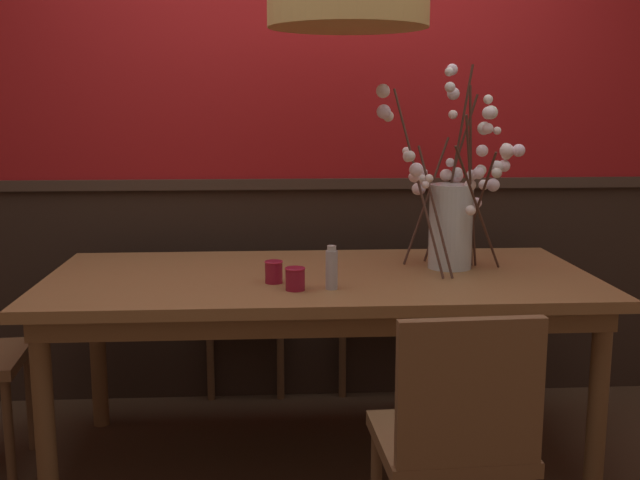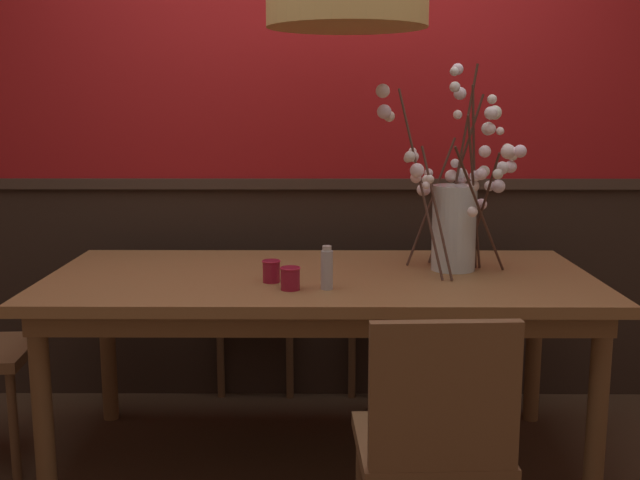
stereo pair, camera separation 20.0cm
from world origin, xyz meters
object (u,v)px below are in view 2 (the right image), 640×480
chair_far_side_left (260,283)px  chair_far_side_right (388,283)px  condiment_bottle (327,269)px  vase_with_blossoms (456,210)px  chair_near_side_right (434,441)px  candle_holder_nearer_edge (271,271)px  candle_holder_nearer_center (290,278)px  dining_table (320,294)px

chair_far_side_left → chair_far_side_right: chair_far_side_right is taller
condiment_bottle → vase_with_blossoms: bearing=32.9°
chair_near_side_right → candle_holder_nearer_edge: 0.99m
chair_far_side_left → vase_with_blossoms: vase_with_blossoms is taller
vase_with_blossoms → condiment_bottle: 0.63m
chair_far_side_right → candle_holder_nearer_center: bearing=-111.1°
chair_near_side_right → chair_far_side_left: bearing=108.9°
vase_with_blossoms → candle_holder_nearer_center: vase_with_blossoms is taller
dining_table → chair_near_side_right: bearing=-70.9°
candle_holder_nearer_edge → candle_holder_nearer_center: bearing=-57.2°
candle_holder_nearer_center → condiment_bottle: size_ratio=0.52×
vase_with_blossoms → chair_far_side_left: bearing=135.2°
chair_far_side_left → candle_holder_nearer_center: (0.21, -1.19, 0.30)m
chair_near_side_right → condiment_bottle: bearing=113.4°
dining_table → condiment_bottle: bearing=-84.0°
dining_table → candle_holder_nearer_edge: size_ratio=25.29×
chair_far_side_left → condiment_bottle: bearing=-73.8°
dining_table → candle_holder_nearer_center: bearing=-112.2°
chair_far_side_left → candle_holder_nearer_edge: size_ratio=11.23×
candle_holder_nearer_center → condiment_bottle: 0.14m
chair_far_side_right → condiment_bottle: size_ratio=5.96×
dining_table → chair_far_side_right: size_ratio=2.24×
chair_near_side_right → chair_far_side_right: (0.02, 1.83, 0.02)m
dining_table → candle_holder_nearer_center: (-0.11, -0.26, 0.12)m
chair_near_side_right → chair_far_side_left: (-0.64, 1.86, 0.01)m
chair_far_side_left → candle_holder_nearer_edge: chair_far_side_left is taller
condiment_bottle → dining_table: bearing=96.0°
chair_near_side_right → candle_holder_nearer_center: bearing=122.4°
dining_table → condiment_bottle: condiment_bottle is taller
vase_with_blossoms → candle_holder_nearer_center: (-0.64, -0.34, -0.20)m
chair_far_side_right → candle_holder_nearer_center: size_ratio=11.37×
chair_near_side_right → candle_holder_nearer_center: size_ratio=10.69×
chair_far_side_left → vase_with_blossoms: size_ratio=1.15×
chair_far_side_right → candle_holder_nearer_edge: size_ratio=11.29×
chair_far_side_right → condiment_bottle: chair_far_side_right is taller
chair_near_side_right → vase_with_blossoms: bearing=77.9°
candle_holder_nearer_center → dining_table: bearing=67.8°
condiment_bottle → chair_far_side_left: bearing=106.2°
dining_table → vase_with_blossoms: size_ratio=2.59×
chair_far_side_right → vase_with_blossoms: 0.98m
candle_holder_nearer_edge → vase_with_blossoms: bearing=17.2°
chair_far_side_left → chair_far_side_right: size_ratio=0.99×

